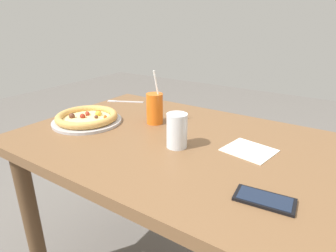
{
  "coord_description": "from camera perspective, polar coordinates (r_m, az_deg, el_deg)",
  "views": [
    {
      "loc": [
        0.53,
        -0.85,
        1.19
      ],
      "look_at": [
        -0.06,
        0.03,
        0.78
      ],
      "focal_mm": 30.18,
      "sensor_mm": 36.0,
      "label": 1
    }
  ],
  "objects": [
    {
      "name": "fork",
      "position": [
        1.59,
        -8.94,
        4.9
      ],
      "size": [
        0.19,
        0.11,
        0.0
      ],
      "color": "silver",
      "rests_on": "dining_table"
    },
    {
      "name": "paper_napkin",
      "position": [
        1.04,
        16.08,
        -4.74
      ],
      "size": [
        0.18,
        0.17,
        0.0
      ],
      "primitive_type": "cube",
      "rotation": [
        0.0,
        0.0,
        -0.18
      ],
      "color": "white",
      "rests_on": "dining_table"
    },
    {
      "name": "pizza_near",
      "position": [
        1.3,
        -16.04,
        1.55
      ],
      "size": [
        0.3,
        0.3,
        0.04
      ],
      "color": "#B7B7BC",
      "rests_on": "dining_table"
    },
    {
      "name": "cell_phone",
      "position": [
        0.78,
        18.91,
        -13.85
      ],
      "size": [
        0.16,
        0.09,
        0.01
      ],
      "color": "black",
      "rests_on": "dining_table"
    },
    {
      "name": "water_cup_clear",
      "position": [
        1.0,
        1.81,
        -0.84
      ],
      "size": [
        0.07,
        0.07,
        0.13
      ],
      "color": "silver",
      "rests_on": "dining_table"
    },
    {
      "name": "drink_cup_colored",
      "position": [
        1.23,
        -2.7,
        3.59
      ],
      "size": [
        0.07,
        0.07,
        0.23
      ],
      "color": "orange",
      "rests_on": "dining_table"
    },
    {
      "name": "dining_table",
      "position": [
        1.14,
        1.54,
        -7.91
      ],
      "size": [
        1.23,
        0.84,
        0.75
      ],
      "color": "brown",
      "rests_on": "ground"
    }
  ]
}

